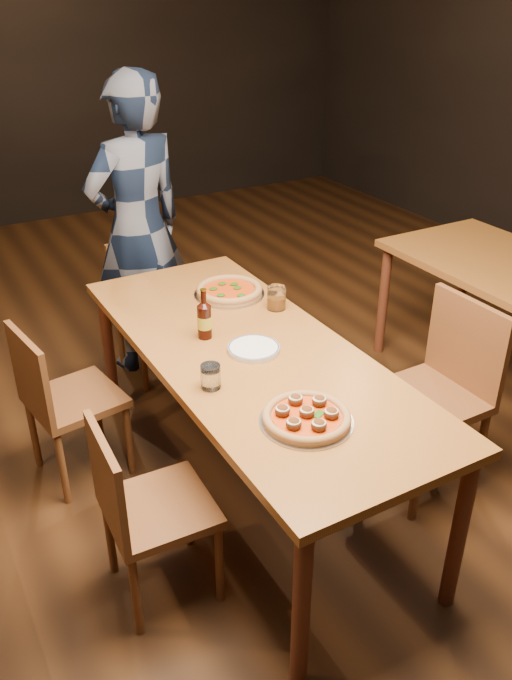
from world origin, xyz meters
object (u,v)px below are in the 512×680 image
pizza_margherita (229,291)px  chair_main_sw (75,398)px  pizza_meatball (307,417)px  water_glass (211,376)px  chair_main_e (427,398)px  beer_bottle (204,321)px  chair_end (155,309)px  amber_glass (276,298)px  table_main (250,364)px  diner (138,228)px  chair_main_nw (159,507)px  plate_stack (254,349)px

pizza_margherita → chair_main_sw: bearing=-179.2°
pizza_meatball → water_glass: water_glass is taller
chair_main_e → beer_bottle: size_ratio=4.22×
chair_main_e → pizza_margherita: chair_main_e is taller
chair_end → amber_glass: (0.26, -0.93, 0.39)m
table_main → pizza_margherita: pizza_margherita is taller
table_main → pizza_margherita: (0.18, 0.53, 0.09)m
table_main → water_glass: water_glass is taller
chair_main_sw → chair_main_e: chair_main_e is taller
chair_end → diner: diner is taller
chair_end → water_glass: size_ratio=8.69×
pizza_margherita → chair_end: bearing=101.8°
chair_main_nw → diner: size_ratio=0.47×
pizza_meatball → plate_stack: bearing=80.8°
table_main → pizza_meatball: 0.56m
pizza_meatball → amber_glass: (0.38, 0.83, 0.03)m
chair_main_sw → chair_main_e: size_ratio=0.89×
chair_main_sw → amber_glass: bearing=-112.8°
table_main → water_glass: size_ratio=20.91×
chair_end → chair_main_nw: bearing=-115.2°
pizza_meatball → pizza_margherita: (0.26, 1.08, -0.00)m
table_main → plate_stack: 0.08m
diner → chair_main_nw: bearing=57.7°
table_main → amber_glass: 0.43m
pizza_margherita → plate_stack: (-0.17, -0.55, -0.01)m
chair_main_e → plate_stack: 0.83m
chair_end → pizza_margherita: size_ratio=2.40×
chair_main_nw → chair_end: bearing=-19.0°
chair_main_nw → diner: (0.60, 1.71, 0.46)m
amber_glass → water_glass: bearing=-140.9°
table_main → amber_glass: bearing=43.5°
pizza_margherita → amber_glass: size_ratio=3.16×
amber_glass → diner: bearing=103.8°
chair_main_e → diner: size_ratio=0.55×
chair_end → beer_bottle: beer_bottle is taller
chair_main_sw → beer_bottle: size_ratio=3.74×
chair_main_e → amber_glass: chair_main_e is taller
beer_bottle → chair_main_e: bearing=-32.6°
chair_main_nw → amber_glass: (0.87, 0.62, 0.40)m
table_main → diner: size_ratio=1.16×
plate_stack → water_glass: (-0.28, -0.16, 0.04)m
table_main → water_glass: bearing=-146.4°
chair_end → amber_glass: size_ratio=7.58×
chair_main_nw → pizza_margherita: size_ratio=2.35×
table_main → diner: bearing=88.7°
chair_main_sw → pizza_meatball: size_ratio=2.51×
table_main → chair_main_sw: size_ratio=2.39×
pizza_margherita → water_glass: 0.84m
pizza_margherita → amber_glass: 0.28m
plate_stack → beer_bottle: beer_bottle is taller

